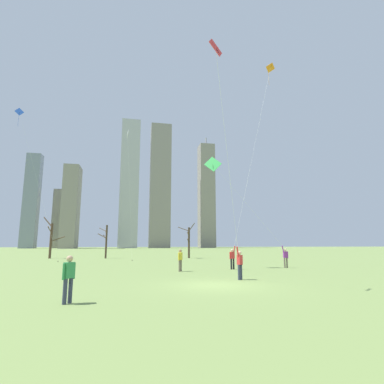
% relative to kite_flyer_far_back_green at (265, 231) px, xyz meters
% --- Properties ---
extents(ground_plane, '(400.00, 400.00, 0.00)m').
position_rel_kite_flyer_far_back_green_xyz_m(ground_plane, '(-7.29, -9.80, -3.15)').
color(ground_plane, '#7A934C').
extents(kite_flyer_far_back_green, '(7.07, 1.58, 9.88)m').
position_rel_kite_flyer_far_back_green_xyz_m(kite_flyer_far_back_green, '(0.00, 0.00, 0.00)').
color(kite_flyer_far_back_green, '#726656').
rests_on(kite_flyer_far_back_green, ground).
extents(kite_flyer_foreground_left_red, '(3.05, 4.40, 12.17)m').
position_rel_kite_flyer_far_back_green_xyz_m(kite_flyer_foreground_left_red, '(-5.67, -8.44, -0.65)').
color(kite_flyer_foreground_left_red, '#33384C').
rests_on(kite_flyer_foreground_left_red, ground).
extents(kite_flyer_midfield_right_orange, '(7.16, 4.64, 21.68)m').
position_rel_kite_flyer_far_back_green_xyz_m(kite_flyer_midfield_right_orange, '(-2.29, -0.11, 1.16)').
color(kite_flyer_midfield_right_orange, black).
rests_on(kite_flyer_midfield_right_orange, ground).
extents(bystander_far_off_by_trees, '(0.37, 0.42, 1.62)m').
position_rel_kite_flyer_far_back_green_xyz_m(bystander_far_off_by_trees, '(-7.81, -1.91, -2.24)').
color(bystander_far_off_by_trees, '#726656').
rests_on(bystander_far_off_by_trees, ground).
extents(bystander_strolling_midfield, '(0.38, 0.40, 1.62)m').
position_rel_kite_flyer_far_back_green_xyz_m(bystander_strolling_midfield, '(-13.62, -13.44, -2.24)').
color(bystander_strolling_midfield, '#33384C').
rests_on(bystander_strolling_midfield, ground).
extents(distant_kite_low_near_trees_white, '(1.32, 5.91, 18.84)m').
position_rel_kite_flyer_far_back_green_xyz_m(distant_kite_low_near_trees_white, '(-12.27, 18.85, 13.94)').
color(distant_kite_low_near_trees_white, white).
rests_on(distant_kite_low_near_trees_white, ground).
extents(distant_kite_drifting_left_blue, '(5.77, 1.50, 17.87)m').
position_rel_kite_flyer_far_back_green_xyz_m(distant_kite_drifting_left_blue, '(-24.31, 12.24, 12.67)').
color(distant_kite_drifting_left_blue, blue).
rests_on(distant_kite_drifting_left_blue, ground).
extents(bare_tree_rightmost, '(3.38, 1.93, 5.92)m').
position_rel_kite_flyer_far_back_green_xyz_m(bare_tree_rightmost, '(-22.55, 22.27, -0.39)').
color(bare_tree_rightmost, '#4C3828').
rests_on(bare_tree_rightmost, ground).
extents(bare_tree_far_right_edge, '(2.04, 2.78, 5.02)m').
position_rel_kite_flyer_far_back_green_xyz_m(bare_tree_far_right_edge, '(-3.01, 19.58, -0.65)').
color(bare_tree_far_right_edge, '#423326').
rests_on(bare_tree_far_right_edge, ground).
extents(bare_tree_right_of_center, '(1.47, 1.22, 4.72)m').
position_rel_kite_flyer_far_back_green_xyz_m(bare_tree_right_of_center, '(-14.88, 20.98, -0.62)').
color(bare_tree_right_of_center, '#423326').
rests_on(bare_tree_right_of_center, ground).
extents(skyline_squat_block, '(9.71, 7.09, 68.23)m').
position_rel_kite_flyer_far_back_green_xyz_m(skyline_squat_block, '(-12.39, 136.50, 30.97)').
color(skyline_squat_block, '#B2B2B7').
rests_on(skyline_squat_block, ground).
extents(skyline_mid_tower_left, '(6.87, 11.58, 38.87)m').
position_rel_kite_flyer_far_back_green_xyz_m(skyline_mid_tower_left, '(-39.09, 126.87, 16.29)').
color(skyline_mid_tower_left, gray).
rests_on(skyline_mid_tower_left, ground).
extents(skyline_mid_tower_right, '(11.13, 7.90, 67.66)m').
position_rel_kite_flyer_far_back_green_xyz_m(skyline_mid_tower_right, '(3.94, 138.24, 30.68)').
color(skyline_mid_tower_right, gray).
rests_on(skyline_mid_tower_right, ground).
extents(skyline_tall_tower, '(5.66, 6.94, 30.80)m').
position_rel_kite_flyer_far_back_green_xyz_m(skyline_tall_tower, '(-48.63, 148.01, 12.25)').
color(skyline_tall_tower, gray).
rests_on(skyline_tall_tower, ground).
extents(skyline_slender_spire, '(8.45, 9.14, 64.25)m').
position_rel_kite_flyer_far_back_green_xyz_m(skyline_slender_spire, '(31.11, 142.97, 26.54)').
color(skyline_slender_spire, gray).
rests_on(skyline_slender_spire, ground).
extents(skyline_wide_slab, '(6.65, 5.58, 46.00)m').
position_rel_kite_flyer_far_back_green_xyz_m(skyline_wide_slab, '(-58.71, 134.32, 19.85)').
color(skyline_wide_slab, gray).
rests_on(skyline_wide_slab, ground).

